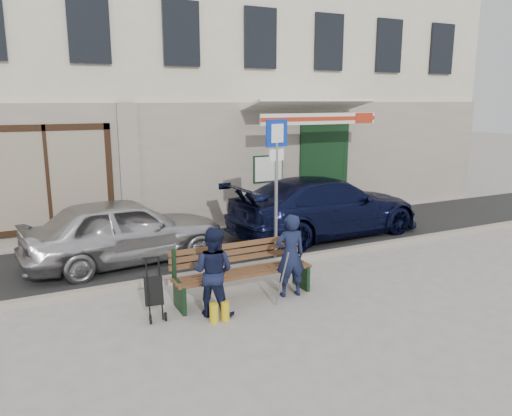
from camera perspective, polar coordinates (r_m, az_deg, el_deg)
ground at (r=8.60m, az=2.94°, el=-10.09°), size 80.00×80.00×0.00m
asphalt_lane at (r=11.25m, az=-4.84°, el=-4.65°), size 60.00×3.20×0.01m
curb at (r=9.83m, az=-1.37°, el=-6.79°), size 60.00×0.18×0.12m
building at (r=15.96m, az=-12.66°, el=18.13°), size 20.00×8.27×10.00m
car_silver at (r=10.43m, az=-14.74°, el=-2.49°), size 4.16×1.99×1.37m
car_navy at (r=12.27m, az=7.96°, el=0.18°), size 5.10×2.34×1.45m
parking_sign at (r=10.00m, az=2.35°, el=4.74°), size 0.53×0.14×2.89m
bench at (r=8.37m, az=-1.73°, el=-7.36°), size 2.40×1.17×0.98m
man at (r=8.43m, az=3.93°, el=-5.44°), size 0.56×0.41×1.42m
woman at (r=7.71m, az=-4.96°, el=-7.26°), size 0.86×0.85×1.40m
stroller at (r=7.82m, az=-11.58°, el=-9.43°), size 0.30×0.41×0.93m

